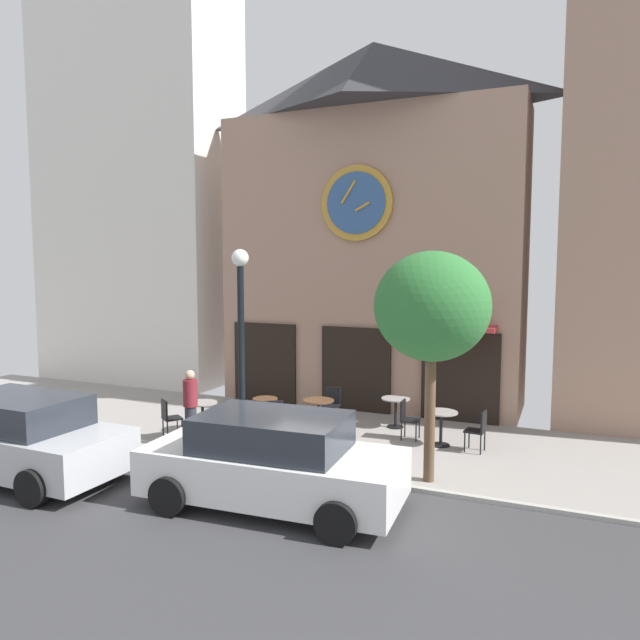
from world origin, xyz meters
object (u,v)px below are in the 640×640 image
(street_tree, at_px, (432,308))
(parked_car_white, at_px, (272,462))
(street_lamp, at_px, (241,351))
(cafe_table_center, at_px, (203,411))
(cafe_table_rightmost, at_px, (396,407))
(cafe_table_center_right, at_px, (265,409))
(parked_car_silver, at_px, (19,437))
(cafe_chair_by_entrance, at_px, (169,415))
(cafe_chair_corner, at_px, (479,428))
(cafe_chair_outer, at_px, (332,402))
(cafe_chair_near_tree, at_px, (407,416))
(cafe_chair_facing_street, at_px, (244,414))
(cafe_table_near_curb, at_px, (441,421))
(cafe_chair_right_end, at_px, (275,415))
(pedestrian_maroon, at_px, (190,406))
(cafe_table_center_left, at_px, (318,408))

(street_tree, bearing_deg, parked_car_white, -134.79)
(street_lamp, xyz_separation_m, cafe_table_center, (-1.68, 0.98, -1.68))
(cafe_table_rightmost, xyz_separation_m, parked_car_white, (-0.58, -5.39, 0.24))
(cafe_table_center_right, height_order, cafe_table_rightmost, cafe_table_center_right)
(parked_car_silver, bearing_deg, cafe_chair_by_entrance, 71.44)
(street_lamp, distance_m, cafe_chair_corner, 5.33)
(parked_car_silver, relative_size, parked_car_white, 0.99)
(cafe_chair_outer, xyz_separation_m, parked_car_silver, (-4.04, -5.83, 0.23))
(cafe_table_center_right, bearing_deg, parked_car_silver, -120.40)
(cafe_chair_near_tree, bearing_deg, cafe_chair_facing_street, -159.67)
(cafe_chair_facing_street, height_order, cafe_chair_by_entrance, same)
(cafe_table_center, relative_size, cafe_chair_near_tree, 0.81)
(cafe_table_center, bearing_deg, parked_car_white, -41.78)
(cafe_table_center, xyz_separation_m, cafe_table_near_curb, (5.47, 1.18, 0.03))
(street_lamp, relative_size, parked_car_white, 0.99)
(cafe_table_near_curb, bearing_deg, cafe_chair_near_tree, 167.05)
(cafe_chair_outer, bearing_deg, cafe_chair_right_end, -112.85)
(cafe_chair_outer, bearing_deg, street_tree, -43.67)
(cafe_table_center_right, bearing_deg, cafe_chair_facing_street, -99.64)
(street_tree, xyz_separation_m, cafe_chair_by_entrance, (-6.15, 0.32, -2.71))
(street_tree, height_order, cafe_table_rightmost, street_tree)
(street_tree, bearing_deg, cafe_table_rightmost, 115.74)
(cafe_table_center_right, height_order, cafe_chair_right_end, cafe_chair_right_end)
(cafe_table_center, bearing_deg, cafe_table_near_curb, 12.17)
(cafe_table_center_right, xyz_separation_m, cafe_chair_near_tree, (3.41, 0.53, 0.03))
(cafe_chair_outer, height_order, pedestrian_maroon, pedestrian_maroon)
(cafe_table_center_right, bearing_deg, cafe_chair_right_end, -45.03)
(parked_car_silver, height_order, parked_car_white, same)
(cafe_table_rightmost, xyz_separation_m, cafe_chair_right_end, (-2.33, -1.94, 0.01))
(street_lamp, height_order, cafe_table_rightmost, street_lamp)
(cafe_chair_corner, distance_m, pedestrian_maroon, 6.34)
(street_tree, bearing_deg, cafe_chair_facing_street, 166.73)
(pedestrian_maroon, relative_size, parked_car_silver, 0.39)
(street_tree, height_order, cafe_chair_by_entrance, street_tree)
(cafe_table_center, bearing_deg, street_tree, -10.20)
(street_lamp, bearing_deg, cafe_chair_outer, 73.80)
(cafe_chair_corner, relative_size, cafe_chair_outer, 1.00)
(street_lamp, distance_m, cafe_table_near_curb, 4.66)
(cafe_chair_near_tree, height_order, cafe_chair_right_end, same)
(cafe_chair_by_entrance, height_order, parked_car_white, parked_car_white)
(cafe_chair_near_tree, distance_m, parked_car_silver, 8.07)
(street_tree, height_order, cafe_table_near_curb, street_tree)
(cafe_table_center_right, relative_size, cafe_chair_near_tree, 0.84)
(cafe_table_center, xyz_separation_m, cafe_chair_by_entrance, (-0.45, -0.70, 0.01))
(cafe_chair_by_entrance, xyz_separation_m, cafe_chair_right_end, (2.27, 0.97, 0.00))
(cafe_table_center, height_order, cafe_table_center_left, cafe_table_center_left)
(cafe_chair_facing_street, bearing_deg, cafe_chair_corner, 10.95)
(cafe_table_center_left, xyz_separation_m, cafe_chair_near_tree, (2.15, 0.17, -0.02))
(cafe_table_center, bearing_deg, pedestrian_maroon, -72.34)
(cafe_table_center_left, xyz_separation_m, parked_car_silver, (-4.01, -5.04, 0.21))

